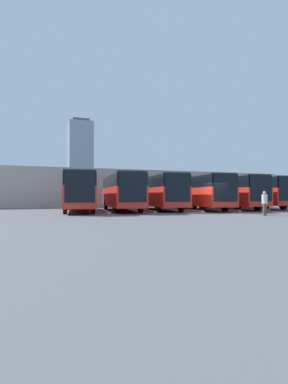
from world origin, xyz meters
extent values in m
plane|color=#5B5B60|center=(0.00, 0.00, 0.00)|extent=(600.00, 600.00, 0.00)
cube|color=red|center=(-9.92, -6.12, 1.33)|extent=(3.87, 11.49, 1.75)
cube|color=black|center=(-9.92, -6.12, 2.74)|extent=(3.81, 11.31, 1.07)
cube|color=#333338|center=(-9.92, -6.12, 3.33)|extent=(3.72, 11.03, 0.12)
cylinder|color=black|center=(-10.56, -2.52, 0.54)|extent=(0.43, 1.11, 1.08)
cylinder|color=black|center=(-8.40, -2.79, 0.54)|extent=(0.43, 1.11, 1.08)
cylinder|color=black|center=(-11.44, -9.45, 0.54)|extent=(0.43, 1.11, 1.08)
cylinder|color=black|center=(-9.28, -9.72, 0.54)|extent=(0.43, 1.11, 1.08)
cube|color=#B2B2AD|center=(-7.93, -4.43, 0.07)|extent=(1.03, 6.23, 0.15)
cube|color=red|center=(-5.95, -5.41, 1.33)|extent=(3.87, 11.49, 1.75)
cube|color=black|center=(-5.95, -5.41, 2.74)|extent=(3.81, 11.31, 1.07)
cube|color=black|center=(-5.24, 0.20, 2.11)|extent=(2.16, 0.31, 2.32)
cube|color=red|center=(-5.24, 0.20, 0.67)|extent=(2.34, 0.36, 0.40)
cube|color=#333338|center=(-5.95, -5.41, 3.33)|extent=(3.72, 11.03, 0.12)
cylinder|color=black|center=(-6.59, -1.80, 0.54)|extent=(0.43, 1.11, 1.08)
cylinder|color=black|center=(-4.43, -2.08, 0.54)|extent=(0.43, 1.11, 1.08)
cylinder|color=black|center=(-7.47, -8.73, 0.54)|extent=(0.43, 1.11, 1.08)
cylinder|color=black|center=(-5.31, -9.01, 0.54)|extent=(0.43, 1.11, 1.08)
cube|color=#B2B2AD|center=(-3.97, -3.72, 0.07)|extent=(1.03, 6.23, 0.15)
cube|color=red|center=(-1.98, -5.11, 1.33)|extent=(3.87, 11.49, 1.75)
cube|color=black|center=(-1.98, -5.11, 2.74)|extent=(3.81, 11.31, 1.07)
cube|color=black|center=(-1.27, 0.49, 2.11)|extent=(2.16, 0.31, 2.32)
cube|color=red|center=(-1.27, 0.50, 0.67)|extent=(2.34, 0.36, 0.40)
cube|color=#333338|center=(-1.98, -5.11, 3.33)|extent=(3.72, 11.03, 0.12)
cylinder|color=black|center=(-2.62, -1.51, 0.54)|extent=(0.43, 1.11, 1.08)
cylinder|color=black|center=(-0.47, -1.78, 0.54)|extent=(0.43, 1.11, 1.08)
cylinder|color=black|center=(-3.50, -8.44, 0.54)|extent=(0.43, 1.11, 1.08)
cylinder|color=black|center=(-1.35, -8.71, 0.54)|extent=(0.43, 1.11, 1.08)
cube|color=#B2B2AD|center=(0.00, -3.42, 0.07)|extent=(1.03, 6.23, 0.15)
cube|color=red|center=(1.98, -6.08, 1.33)|extent=(3.87, 11.49, 1.75)
cube|color=black|center=(1.98, -6.08, 2.74)|extent=(3.81, 11.31, 1.07)
cube|color=black|center=(2.70, -0.48, 2.11)|extent=(2.16, 0.31, 2.32)
cube|color=red|center=(2.70, -0.48, 0.67)|extent=(2.34, 0.36, 0.40)
cube|color=#333338|center=(1.98, -6.08, 3.33)|extent=(3.72, 11.03, 0.12)
cylinder|color=black|center=(1.35, -2.48, 0.54)|extent=(0.43, 1.11, 1.08)
cylinder|color=black|center=(3.50, -2.76, 0.54)|extent=(0.43, 1.11, 1.08)
cylinder|color=black|center=(0.47, -9.41, 0.54)|extent=(0.43, 1.11, 1.08)
cylinder|color=black|center=(2.62, -9.68, 0.54)|extent=(0.43, 1.11, 1.08)
cube|color=#B2B2AD|center=(3.97, -4.39, 0.07)|extent=(1.03, 6.23, 0.15)
cube|color=red|center=(5.95, -5.83, 1.33)|extent=(3.87, 11.49, 1.75)
cube|color=black|center=(5.95, -5.83, 2.74)|extent=(3.81, 11.31, 1.07)
cube|color=black|center=(6.66, -0.23, 2.11)|extent=(2.16, 0.31, 2.32)
cube|color=red|center=(6.66, -0.22, 0.67)|extent=(2.34, 0.36, 0.40)
cube|color=#333338|center=(5.95, -5.83, 3.33)|extent=(3.72, 11.03, 0.12)
cylinder|color=black|center=(5.31, -2.23, 0.54)|extent=(0.43, 1.11, 1.08)
cylinder|color=black|center=(7.47, -2.50, 0.54)|extent=(0.43, 1.11, 1.08)
cylinder|color=black|center=(4.43, -9.16, 0.54)|extent=(0.43, 1.11, 1.08)
cylinder|color=black|center=(6.59, -9.43, 0.54)|extent=(0.43, 1.11, 1.08)
cube|color=#B2B2AD|center=(7.93, -4.14, 0.07)|extent=(1.03, 6.23, 0.15)
cube|color=red|center=(9.92, -6.08, 1.33)|extent=(3.87, 11.49, 1.75)
cube|color=black|center=(9.92, -6.08, 2.74)|extent=(3.81, 11.31, 1.07)
cube|color=black|center=(10.63, -0.48, 2.11)|extent=(2.16, 0.31, 2.32)
cube|color=red|center=(10.63, -0.47, 0.67)|extent=(2.34, 0.36, 0.40)
cube|color=#333338|center=(9.92, -6.08, 3.33)|extent=(3.72, 11.03, 0.12)
cylinder|color=black|center=(9.28, -2.48, 0.54)|extent=(0.43, 1.11, 1.08)
cylinder|color=black|center=(11.44, -2.75, 0.54)|extent=(0.43, 1.11, 1.08)
cylinder|color=black|center=(8.40, -9.41, 0.54)|extent=(0.43, 1.11, 1.08)
cylinder|color=black|center=(10.56, -9.68, 0.54)|extent=(0.43, 1.11, 1.08)
cylinder|color=brown|center=(-1.90, 4.20, 0.43)|extent=(0.27, 0.27, 0.86)
cylinder|color=brown|center=(-2.09, 4.09, 0.43)|extent=(0.27, 0.27, 0.86)
cylinder|color=silver|center=(-2.00, 4.14, 1.20)|extent=(0.53, 0.53, 0.68)
sphere|color=tan|center=(-2.00, 4.14, 1.66)|extent=(0.23, 0.23, 0.23)
cube|color=#A8A399|center=(0.00, -21.97, 2.43)|extent=(44.05, 13.02, 4.87)
cube|color=silver|center=(0.00, -29.98, 4.62)|extent=(44.05, 3.00, 0.24)
cylinder|color=slate|center=(-15.42, -31.08, 2.31)|extent=(0.20, 0.20, 4.62)
cylinder|color=slate|center=(15.42, -31.08, 2.31)|extent=(0.20, 0.20, 4.62)
cube|color=#7F8EA3|center=(-24.07, -234.64, 31.71)|extent=(19.75, 19.75, 63.43)
cube|color=#4C4C51|center=(-24.07, -234.64, 64.63)|extent=(13.83, 13.83, 2.40)
camera|label=1|loc=(13.87, 21.46, 1.46)|focal=28.00mm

